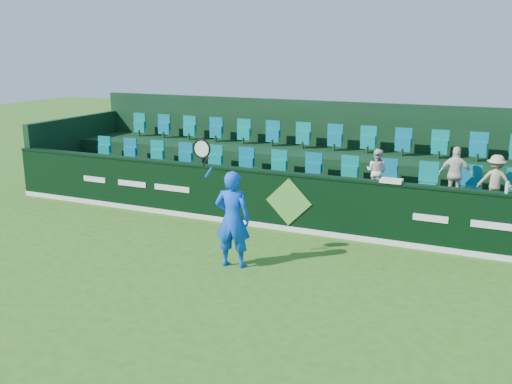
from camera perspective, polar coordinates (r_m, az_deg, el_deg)
The scene contains 13 objects.
ground at distance 9.81m, azimuth -5.10°, elevation -10.45°, with size 60.00×60.00×0.00m, color #2D6818.
sponsor_hoarding at distance 13.00m, azimuth 3.47°, elevation -0.98°, with size 16.00×0.25×1.35m.
stand_tier_front at distance 14.07m, azimuth 5.05°, elevation -0.98°, with size 16.00×2.00×0.80m, color black.
stand_tier_back at distance 15.76m, azimuth 7.36°, elevation 1.57°, with size 16.00×1.80×1.30m, color black.
stand_rear at distance 16.07m, azimuth 7.89°, elevation 3.86°, with size 16.00×4.10×2.60m.
seat_row_front at distance 14.27m, azimuth 5.64°, elevation 2.12°, with size 13.50×0.50×0.60m, color #077D78.
seat_row_back at distance 15.87m, azimuth 7.79°, elevation 5.13°, with size 13.50×0.50×0.60m, color #077D78.
tennis_player at distance 10.78m, azimuth -2.39°, elevation -2.67°, with size 1.22×0.56×2.52m.
spectator_left at distance 13.43m, azimuth 11.97°, elevation 2.06°, with size 0.50×0.39×1.04m, color white.
spectator_middle at distance 13.17m, azimuth 19.32°, elevation 1.70°, with size 0.71×0.29×1.21m, color white.
spectator_right at distance 13.15m, azimuth 22.81°, elevation 1.10°, with size 0.71×0.41×1.09m, color tan.
towel at distance 12.24m, azimuth 13.39°, elevation 1.11°, with size 0.45×0.29×0.07m, color white.
drinks_bottle at distance 12.02m, azimuth 23.82°, elevation 0.42°, with size 0.07×0.07×0.23m, color silver.
Camera 1 is at (4.42, -7.73, 4.10)m, focal length 40.00 mm.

